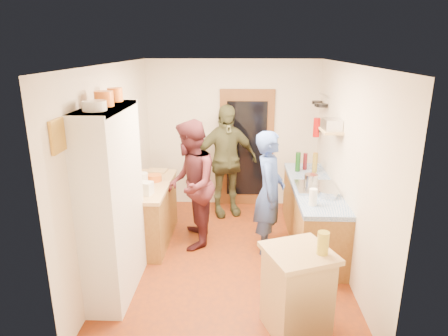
# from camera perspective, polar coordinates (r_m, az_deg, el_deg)

# --- Properties ---
(floor) EXTENTS (3.00, 4.00, 0.02)m
(floor) POSITION_cam_1_polar(r_m,az_deg,el_deg) (5.69, 0.73, -12.66)
(floor) COLOR maroon
(floor) RESTS_ON ground
(ceiling) EXTENTS (3.00, 4.00, 0.02)m
(ceiling) POSITION_cam_1_polar(r_m,az_deg,el_deg) (4.94, 0.85, 14.74)
(ceiling) COLOR silver
(ceiling) RESTS_ON ground
(wall_back) EXTENTS (3.00, 0.02, 2.60)m
(wall_back) POSITION_cam_1_polar(r_m,az_deg,el_deg) (7.11, 1.25, 4.82)
(wall_back) COLOR beige
(wall_back) RESTS_ON ground
(wall_front) EXTENTS (3.00, 0.02, 2.60)m
(wall_front) POSITION_cam_1_polar(r_m,az_deg,el_deg) (3.30, -0.23, -10.26)
(wall_front) COLOR beige
(wall_front) RESTS_ON ground
(wall_left) EXTENTS (0.02, 4.00, 2.60)m
(wall_left) POSITION_cam_1_polar(r_m,az_deg,el_deg) (5.42, -15.39, 0.25)
(wall_left) COLOR beige
(wall_left) RESTS_ON ground
(wall_right) EXTENTS (0.02, 4.00, 2.60)m
(wall_right) POSITION_cam_1_polar(r_m,az_deg,el_deg) (5.34, 17.20, -0.14)
(wall_right) COLOR beige
(wall_right) RESTS_ON ground
(door_frame) EXTENTS (0.95, 0.06, 2.10)m
(door_frame) POSITION_cam_1_polar(r_m,az_deg,el_deg) (7.13, 3.24, 2.76)
(door_frame) COLOR brown
(door_frame) RESTS_ON ground
(door_glass) EXTENTS (0.70, 0.02, 1.70)m
(door_glass) POSITION_cam_1_polar(r_m,az_deg,el_deg) (7.09, 3.24, 2.69)
(door_glass) COLOR black
(door_glass) RESTS_ON door_frame
(hutch_body) EXTENTS (0.40, 1.20, 2.20)m
(hutch_body) POSITION_cam_1_polar(r_m,az_deg,el_deg) (4.70, -15.62, -4.95)
(hutch_body) COLOR silver
(hutch_body) RESTS_ON ground
(hutch_top_shelf) EXTENTS (0.40, 1.14, 0.04)m
(hutch_top_shelf) POSITION_cam_1_polar(r_m,az_deg,el_deg) (4.42, -16.75, 8.14)
(hutch_top_shelf) COLOR silver
(hutch_top_shelf) RESTS_ON hutch_body
(plate_stack) EXTENTS (0.24, 0.24, 0.10)m
(plate_stack) POSITION_cam_1_polar(r_m,az_deg,el_deg) (4.16, -18.04, 8.46)
(plate_stack) COLOR white
(plate_stack) RESTS_ON hutch_top_shelf
(orange_pot_a) EXTENTS (0.20, 0.20, 0.16)m
(orange_pot_a) POSITION_cam_1_polar(r_m,az_deg,el_deg) (4.43, -16.77, 9.46)
(orange_pot_a) COLOR orange
(orange_pot_a) RESTS_ON hutch_top_shelf
(orange_pot_b) EXTENTS (0.17, 0.17, 0.15)m
(orange_pot_b) POSITION_cam_1_polar(r_m,az_deg,el_deg) (4.79, -15.31, 10.07)
(orange_pot_b) COLOR orange
(orange_pot_b) RESTS_ON hutch_top_shelf
(left_counter_base) EXTENTS (0.60, 1.40, 0.85)m
(left_counter_base) POSITION_cam_1_polar(r_m,az_deg,el_deg) (6.04, -10.65, -6.50)
(left_counter_base) COLOR olive
(left_counter_base) RESTS_ON ground
(left_counter_top) EXTENTS (0.64, 1.44, 0.05)m
(left_counter_top) POSITION_cam_1_polar(r_m,az_deg,el_deg) (5.88, -10.89, -2.47)
(left_counter_top) COLOR tan
(left_counter_top) RESTS_ON left_counter_base
(toaster) EXTENTS (0.26, 0.21, 0.17)m
(toaster) POSITION_cam_1_polar(r_m,az_deg,el_deg) (5.45, -11.40, -2.82)
(toaster) COLOR white
(toaster) RESTS_ON left_counter_top
(kettle) EXTENTS (0.19, 0.19, 0.19)m
(kettle) POSITION_cam_1_polar(r_m,az_deg,el_deg) (5.77, -11.64, -1.63)
(kettle) COLOR white
(kettle) RESTS_ON left_counter_top
(orange_bowl) EXTENTS (0.21, 0.21, 0.09)m
(orange_bowl) POSITION_cam_1_polar(r_m,az_deg,el_deg) (5.96, -9.89, -1.39)
(orange_bowl) COLOR orange
(orange_bowl) RESTS_ON left_counter_top
(chopping_board) EXTENTS (0.33, 0.26, 0.02)m
(chopping_board) POSITION_cam_1_polar(r_m,az_deg,el_deg) (6.41, -9.56, -0.38)
(chopping_board) COLOR tan
(chopping_board) RESTS_ON left_counter_top
(right_counter_base) EXTENTS (0.60, 2.20, 0.84)m
(right_counter_base) POSITION_cam_1_polar(r_m,az_deg,el_deg) (6.03, 12.43, -6.69)
(right_counter_base) COLOR olive
(right_counter_base) RESTS_ON ground
(right_counter_top) EXTENTS (0.62, 2.22, 0.06)m
(right_counter_top) POSITION_cam_1_polar(r_m,az_deg,el_deg) (5.87, 12.71, -2.67)
(right_counter_top) COLOR #1A4EA8
(right_counter_top) RESTS_ON right_counter_base
(hob) EXTENTS (0.55, 0.58, 0.04)m
(hob) POSITION_cam_1_polar(r_m,az_deg,el_deg) (5.70, 13.03, -2.75)
(hob) COLOR silver
(hob) RESTS_ON right_counter_top
(pot_on_hob) EXTENTS (0.19, 0.19, 0.12)m
(pot_on_hob) POSITION_cam_1_polar(r_m,az_deg,el_deg) (5.81, 12.33, -1.48)
(pot_on_hob) COLOR silver
(pot_on_hob) RESTS_ON hob
(bottle_a) EXTENTS (0.09, 0.09, 0.31)m
(bottle_a) POSITION_cam_1_polar(r_m,az_deg,el_deg) (6.40, 10.51, 0.87)
(bottle_a) COLOR #143F14
(bottle_a) RESTS_ON right_counter_top
(bottle_b) EXTENTS (0.07, 0.07, 0.27)m
(bottle_b) POSITION_cam_1_polar(r_m,az_deg,el_deg) (6.52, 11.51, 0.94)
(bottle_b) COLOR #591419
(bottle_b) RESTS_ON right_counter_top
(bottle_c) EXTENTS (0.09, 0.09, 0.31)m
(bottle_c) POSITION_cam_1_polar(r_m,az_deg,el_deg) (6.41, 12.86, 0.76)
(bottle_c) COLOR olive
(bottle_c) RESTS_ON right_counter_top
(paper_towel) EXTENTS (0.12, 0.12, 0.22)m
(paper_towel) POSITION_cam_1_polar(r_m,az_deg,el_deg) (5.10, 12.60, -4.09)
(paper_towel) COLOR white
(paper_towel) RESTS_ON right_counter_top
(mixing_bowl) EXTENTS (0.25, 0.25, 0.09)m
(mixing_bowl) POSITION_cam_1_polar(r_m,az_deg,el_deg) (5.42, 14.67, -3.62)
(mixing_bowl) COLOR silver
(mixing_bowl) RESTS_ON right_counter_top
(island_base) EXTENTS (0.71, 0.71, 0.86)m
(island_base) POSITION_cam_1_polar(r_m,az_deg,el_deg) (4.27, 10.33, -17.20)
(island_base) COLOR tan
(island_base) RESTS_ON ground
(island_top) EXTENTS (0.80, 0.80, 0.05)m
(island_top) POSITION_cam_1_polar(r_m,az_deg,el_deg) (4.03, 10.68, -11.84)
(island_top) COLOR tan
(island_top) RESTS_ON island_base
(cutting_board) EXTENTS (0.43, 0.39, 0.02)m
(cutting_board) POSITION_cam_1_polar(r_m,az_deg,el_deg) (4.04, 9.70, -11.54)
(cutting_board) COLOR white
(cutting_board) RESTS_ON island_top
(oil_jar) EXTENTS (0.15, 0.15, 0.22)m
(oil_jar) POSITION_cam_1_polar(r_m,az_deg,el_deg) (3.96, 13.96, -10.35)
(oil_jar) COLOR #AD9E2D
(oil_jar) RESTS_ON island_top
(pan_rail) EXTENTS (0.02, 0.65, 0.02)m
(pan_rail) POSITION_cam_1_polar(r_m,az_deg,el_deg) (6.64, 14.10, 10.01)
(pan_rail) COLOR silver
(pan_rail) RESTS_ON wall_right
(pan_hang_a) EXTENTS (0.18, 0.18, 0.05)m
(pan_hang_a) POSITION_cam_1_polar(r_m,az_deg,el_deg) (6.47, 13.80, 8.69)
(pan_hang_a) COLOR black
(pan_hang_a) RESTS_ON pan_rail
(pan_hang_b) EXTENTS (0.16, 0.16, 0.05)m
(pan_hang_b) POSITION_cam_1_polar(r_m,az_deg,el_deg) (6.67, 13.46, 8.78)
(pan_hang_b) COLOR black
(pan_hang_b) RESTS_ON pan_rail
(pan_hang_c) EXTENTS (0.17, 0.17, 0.05)m
(pan_hang_c) POSITION_cam_1_polar(r_m,az_deg,el_deg) (6.86, 13.16, 9.11)
(pan_hang_c) COLOR black
(pan_hang_c) RESTS_ON pan_rail
(wall_shelf) EXTENTS (0.26, 0.42, 0.03)m
(wall_shelf) POSITION_cam_1_polar(r_m,az_deg,el_deg) (5.64, 15.06, 5.12)
(wall_shelf) COLOR tan
(wall_shelf) RESTS_ON wall_right
(radio) EXTENTS (0.24, 0.31, 0.15)m
(radio) POSITION_cam_1_polar(r_m,az_deg,el_deg) (5.62, 15.13, 6.02)
(radio) COLOR silver
(radio) RESTS_ON wall_shelf
(ext_bracket) EXTENTS (0.06, 0.10, 0.04)m
(ext_bracket) POSITION_cam_1_polar(r_m,az_deg,el_deg) (6.90, 13.55, 5.25)
(ext_bracket) COLOR black
(ext_bracket) RESTS_ON wall_right
(fire_extinguisher) EXTENTS (0.11, 0.11, 0.32)m
(fire_extinguisher) POSITION_cam_1_polar(r_m,az_deg,el_deg) (6.88, 13.08, 5.67)
(fire_extinguisher) COLOR red
(fire_extinguisher) RESTS_ON wall_right
(picture_frame) EXTENTS (0.03, 0.25, 0.30)m
(picture_frame) POSITION_cam_1_polar(r_m,az_deg,el_deg) (3.83, -22.69, 4.24)
(picture_frame) COLOR gold
(picture_frame) RESTS_ON wall_left
(person_hob) EXTENTS (0.51, 0.69, 1.74)m
(person_hob) POSITION_cam_1_polar(r_m,az_deg,el_deg) (5.53, 6.80, -3.63)
(person_hob) COLOR #344F9C
(person_hob) RESTS_ON ground
(person_left) EXTENTS (0.76, 0.94, 1.85)m
(person_left) POSITION_cam_1_polar(r_m,az_deg,el_deg) (5.72, -4.45, -2.25)
(person_left) COLOR #421A1F
(person_left) RESTS_ON ground
(person_back) EXTENTS (1.21, 0.81, 1.91)m
(person_back) POSITION_cam_1_polar(r_m,az_deg,el_deg) (6.71, 0.31, 1.02)
(person_back) COLOR #404128
(person_back) RESTS_ON ground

